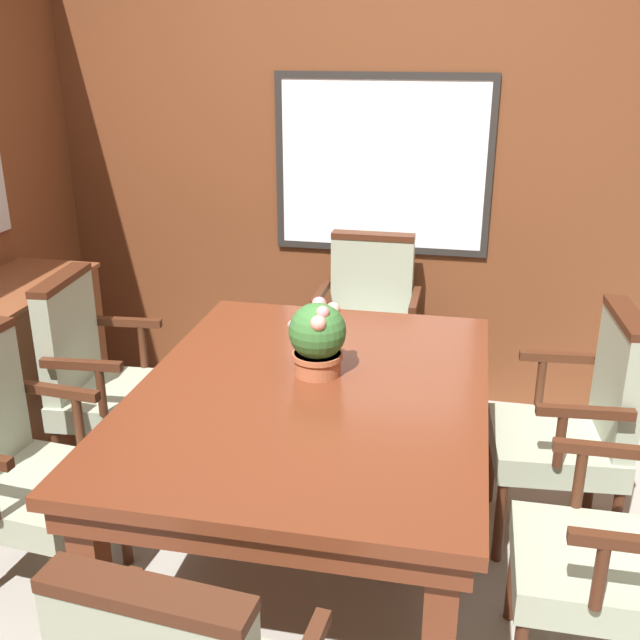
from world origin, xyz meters
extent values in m
plane|color=#A39E93|center=(0.00, 0.00, 0.00)|extent=(14.00, 14.00, 0.00)
cube|color=brown|center=(0.00, 1.73, 1.23)|extent=(7.20, 0.06, 2.45)
cube|color=white|center=(0.07, 1.69, 1.29)|extent=(1.05, 0.01, 0.84)
cube|color=#282623|center=(0.07, 1.69, 1.73)|extent=(1.12, 0.02, 0.04)
cube|color=#282623|center=(0.07, 1.69, 0.85)|extent=(1.12, 0.02, 0.03)
cube|color=#282623|center=(-0.48, 1.69, 1.29)|extent=(0.04, 0.02, 0.84)
cube|color=#282623|center=(0.61, 1.69, 1.29)|extent=(0.03, 0.02, 0.84)
cube|color=maroon|center=(-0.49, -0.54, 0.35)|extent=(0.09, 0.09, 0.70)
cube|color=maroon|center=(-0.49, 0.89, 0.35)|extent=(0.09, 0.09, 0.70)
cube|color=maroon|center=(0.53, 0.89, 0.35)|extent=(0.09, 0.09, 0.70)
cube|color=maroon|center=(0.02, 0.18, 0.65)|extent=(1.17, 1.58, 0.09)
cube|color=maroon|center=(0.02, 0.18, 0.72)|extent=(1.23, 1.64, 0.04)
cylinder|color=#472314|center=(-0.71, 0.37, 0.18)|extent=(0.04, 0.04, 0.35)
cylinder|color=#472314|center=(-0.74, 0.77, 0.18)|extent=(0.04, 0.04, 0.35)
cylinder|color=#472314|center=(-1.13, 0.34, 0.18)|extent=(0.04, 0.04, 0.35)
cylinder|color=#472314|center=(-1.16, 0.74, 0.18)|extent=(0.04, 0.04, 0.35)
cube|color=#9EA88E|center=(-0.93, 0.56, 0.41)|extent=(0.51, 0.49, 0.11)
cube|color=#9EA88E|center=(-1.13, 0.54, 0.70)|extent=(0.11, 0.43, 0.48)
cube|color=#472314|center=(-1.13, 0.54, 0.95)|extent=(0.12, 0.43, 0.03)
cylinder|color=#472314|center=(-0.88, 0.32, 0.57)|extent=(0.04, 0.04, 0.22)
cube|color=#472314|center=(-0.95, 0.31, 0.68)|extent=(0.34, 0.06, 0.04)
cylinder|color=#472314|center=(-0.91, 0.80, 0.57)|extent=(0.04, 0.04, 0.22)
cube|color=#472314|center=(-0.99, 0.79, 0.68)|extent=(0.34, 0.06, 0.04)
cylinder|color=#472314|center=(-0.71, -0.38, 0.18)|extent=(0.04, 0.04, 0.35)
cylinder|color=#472314|center=(-0.67, 0.02, 0.18)|extent=(0.04, 0.04, 0.35)
cylinder|color=#472314|center=(-1.09, 0.06, 0.18)|extent=(0.04, 0.04, 0.35)
cube|color=#9EA88E|center=(-0.90, -0.16, 0.41)|extent=(0.52, 0.50, 0.11)
cylinder|color=#472314|center=(-0.84, 0.07, 0.57)|extent=(0.04, 0.04, 0.22)
cube|color=#472314|center=(-0.92, 0.08, 0.68)|extent=(0.34, 0.07, 0.04)
cylinder|color=#472314|center=(0.69, 0.72, 0.18)|extent=(0.04, 0.04, 0.35)
cylinder|color=#472314|center=(0.73, 0.32, 0.18)|extent=(0.04, 0.04, 0.35)
cylinder|color=#472314|center=(1.12, 0.76, 0.18)|extent=(0.04, 0.04, 0.35)
cylinder|color=#472314|center=(1.15, 0.36, 0.18)|extent=(0.04, 0.04, 0.35)
cube|color=#9EA88E|center=(0.92, 0.54, 0.41)|extent=(0.52, 0.50, 0.11)
cube|color=#9EA88E|center=(1.12, 0.56, 0.70)|extent=(0.11, 0.43, 0.48)
cube|color=#472314|center=(1.12, 0.56, 0.95)|extent=(0.12, 0.43, 0.03)
cylinder|color=#472314|center=(0.87, 0.78, 0.57)|extent=(0.04, 0.04, 0.22)
cube|color=#472314|center=(0.94, 0.78, 0.68)|extent=(0.34, 0.06, 0.04)
cylinder|color=#472314|center=(0.90, 0.30, 0.57)|extent=(0.04, 0.04, 0.22)
cube|color=#472314|center=(0.97, 0.30, 0.68)|extent=(0.34, 0.06, 0.04)
cylinder|color=#472314|center=(0.77, 0.02, 0.18)|extent=(0.04, 0.04, 0.35)
cube|color=#9EA88E|center=(0.98, -0.18, 0.41)|extent=(0.48, 0.46, 0.11)
cylinder|color=#472314|center=(0.94, 0.05, 0.57)|extent=(0.04, 0.04, 0.22)
cube|color=#472314|center=(1.01, 0.05, 0.68)|extent=(0.34, 0.04, 0.04)
cylinder|color=#472314|center=(0.94, -0.42, 0.57)|extent=(0.04, 0.04, 0.22)
cube|color=#472314|center=(1.01, -0.42, 0.68)|extent=(0.34, 0.04, 0.04)
cube|color=#472314|center=(0.00, -1.15, 0.95)|extent=(0.43, 0.13, 0.03)
cylinder|color=#472314|center=(-0.21, -0.89, 0.57)|extent=(0.04, 0.04, 0.22)
cube|color=#472314|center=(-0.22, -0.96, 0.68)|extent=(0.07, 0.34, 0.04)
cylinder|color=#472314|center=(-0.15, 1.12, 0.18)|extent=(0.04, 0.04, 0.35)
cylinder|color=#472314|center=(0.25, 1.12, 0.18)|extent=(0.04, 0.04, 0.35)
cylinder|color=#472314|center=(-0.15, 1.54, 0.18)|extent=(0.04, 0.04, 0.35)
cylinder|color=#472314|center=(0.25, 1.54, 0.18)|extent=(0.04, 0.04, 0.35)
cube|color=#9EA88E|center=(0.05, 1.33, 0.41)|extent=(0.46, 0.48, 0.11)
cube|color=#9EA88E|center=(0.05, 1.53, 0.70)|extent=(0.42, 0.08, 0.48)
cube|color=#472314|center=(0.05, 1.53, 0.95)|extent=(0.42, 0.09, 0.03)
cylinder|color=#472314|center=(-0.19, 1.29, 0.57)|extent=(0.04, 0.04, 0.22)
cube|color=#472314|center=(-0.19, 1.37, 0.68)|extent=(0.04, 0.34, 0.04)
cylinder|color=#472314|center=(0.29, 1.29, 0.57)|extent=(0.04, 0.04, 0.22)
cube|color=#472314|center=(0.29, 1.37, 0.68)|extent=(0.04, 0.34, 0.04)
cylinder|color=#B2603D|center=(0.02, 0.30, 0.78)|extent=(0.17, 0.17, 0.08)
cylinder|color=#B2603D|center=(0.02, 0.30, 0.82)|extent=(0.19, 0.19, 0.02)
sphere|color=#387033|center=(0.02, 0.30, 0.91)|extent=(0.21, 0.21, 0.21)
sphere|color=#F1A794|center=(0.04, 0.22, 0.97)|extent=(0.06, 0.06, 0.06)
sphere|color=pink|center=(0.05, 0.26, 1.00)|extent=(0.05, 0.05, 0.05)
sphere|color=#FD9A80|center=(0.02, 0.40, 0.92)|extent=(0.04, 0.04, 0.04)
sphere|color=#E3A391|center=(0.07, 0.35, 0.98)|extent=(0.05, 0.05, 0.05)
sphere|color=pink|center=(0.02, 0.35, 1.00)|extent=(0.05, 0.05, 0.05)
sphere|color=pink|center=(-0.08, 0.32, 0.92)|extent=(0.04, 0.04, 0.04)
cube|color=brown|center=(-1.47, 0.51, 0.42)|extent=(0.43, 1.13, 0.84)
sphere|color=#4C422D|center=(-1.24, 0.51, 0.66)|extent=(0.03, 0.03, 0.03)
sphere|color=#4C422D|center=(-1.24, 0.26, 0.34)|extent=(0.03, 0.03, 0.03)
sphere|color=#4C422D|center=(-1.24, 0.77, 0.34)|extent=(0.03, 0.03, 0.03)
camera|label=1|loc=(0.54, -2.16, 1.91)|focal=42.00mm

